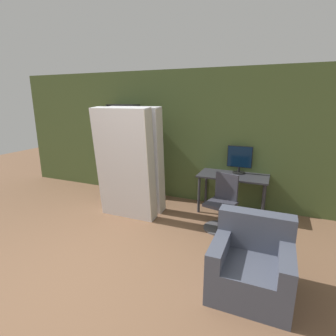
% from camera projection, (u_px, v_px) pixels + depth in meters
% --- Properties ---
extents(ground_plane, '(16.00, 16.00, 0.00)m').
position_uv_depth(ground_plane, '(76.00, 284.00, 3.09)').
color(ground_plane, brown).
extents(wall_back, '(8.00, 0.06, 2.70)m').
position_uv_depth(wall_back, '(175.00, 137.00, 5.56)').
color(wall_back, '#47592D').
rests_on(wall_back, ground).
extents(desk, '(1.27, 0.64, 0.74)m').
position_uv_depth(desk, '(233.00, 180.00, 4.93)').
color(desk, '#2D2D33').
rests_on(desk, ground).
extents(monitor, '(0.47, 0.23, 0.53)m').
position_uv_depth(monitor, '(240.00, 159.00, 4.97)').
color(monitor, black).
rests_on(monitor, desk).
extents(office_chair, '(0.54, 0.54, 0.92)m').
position_uv_depth(office_chair, '(222.00, 207.00, 4.36)').
color(office_chair, '#4C4C51').
rests_on(office_chair, ground).
extents(bookshelf, '(0.65, 0.33, 2.01)m').
position_uv_depth(bookshelf, '(122.00, 151.00, 5.97)').
color(bookshelf, black).
rests_on(bookshelf, ground).
extents(mattress_near, '(1.05, 0.43, 2.00)m').
position_uv_depth(mattress_near, '(125.00, 165.00, 4.61)').
color(mattress_near, silver).
rests_on(mattress_near, ground).
extents(mattress_far, '(1.05, 0.40, 2.00)m').
position_uv_depth(mattress_far, '(136.00, 160.00, 4.96)').
color(mattress_far, silver).
rests_on(mattress_far, ground).
extents(armchair, '(0.85, 0.80, 0.85)m').
position_uv_depth(armchair, '(251.00, 264.00, 2.93)').
color(armchair, '#474C5B').
rests_on(armchair, ground).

